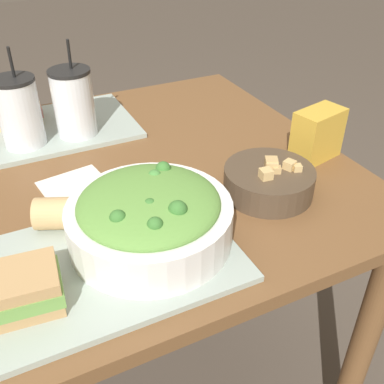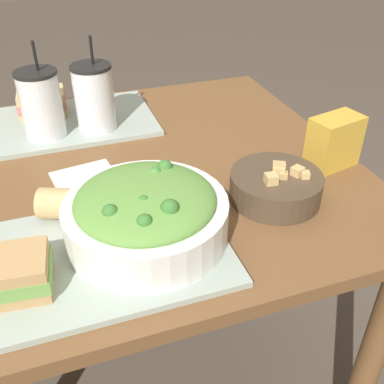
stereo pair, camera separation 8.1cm
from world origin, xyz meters
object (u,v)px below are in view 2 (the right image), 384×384
at_px(baguette_near, 79,205).
at_px(sandwich_far, 42,102).
at_px(drink_cup_red, 95,99).
at_px(sandwich_near, 6,275).
at_px(salad_bowl, 146,213).
at_px(napkin_folded, 84,176).
at_px(chip_bag, 334,142).
at_px(soup_bowl, 276,185).
at_px(drink_cup_dark, 42,106).

distance_m(baguette_near, sandwich_far, 0.51).
distance_m(baguette_near, drink_cup_red, 0.39).
bearing_deg(sandwich_near, salad_bowl, 19.55).
bearing_deg(sandwich_far, drink_cup_red, -44.42).
bearing_deg(napkin_folded, sandwich_far, 99.68).
xyz_separation_m(chip_bag, napkin_folded, (-0.54, 0.13, -0.06)).
height_order(sandwich_near, napkin_folded, sandwich_near).
bearing_deg(salad_bowl, napkin_folded, 107.07).
xyz_separation_m(baguette_near, sandwich_far, (-0.03, 0.51, 0.00)).
relative_size(sandwich_near, baguette_near, 0.90).
relative_size(sandwich_near, napkin_folded, 0.96).
xyz_separation_m(sandwich_far, drink_cup_red, (0.13, -0.14, 0.05)).
relative_size(soup_bowl, sandwich_near, 1.32).
bearing_deg(chip_bag, sandwich_far, 128.56).
relative_size(sandwich_near, sandwich_far, 1.06).
relative_size(baguette_near, napkin_folded, 1.07).
bearing_deg(sandwich_far, chip_bag, -35.38).
distance_m(salad_bowl, drink_cup_red, 0.47).
bearing_deg(chip_bag, soup_bowl, -169.56).
xyz_separation_m(drink_cup_dark, drink_cup_red, (0.13, 0.00, 0.00)).
relative_size(drink_cup_red, chip_bag, 1.86).
bearing_deg(sandwich_near, chip_bag, 20.49).
bearing_deg(chip_bag, salad_bowl, -177.62).
distance_m(soup_bowl, sandwich_far, 0.70).
height_order(sandwich_near, drink_cup_dark, drink_cup_dark).
bearing_deg(soup_bowl, sandwich_near, -168.53).
height_order(baguette_near, napkin_folded, baguette_near).
relative_size(sandwich_near, drink_cup_red, 0.60).
bearing_deg(soup_bowl, salad_bowl, -170.49).
bearing_deg(chip_bag, drink_cup_red, 131.45).
bearing_deg(sandwich_near, drink_cup_dark, 85.70).
bearing_deg(soup_bowl, napkin_folded, 149.27).
relative_size(soup_bowl, drink_cup_dark, 0.79).
bearing_deg(napkin_folded, drink_cup_red, 72.02).
xyz_separation_m(drink_cup_red, chip_bag, (0.47, -0.34, -0.03)).
relative_size(baguette_near, drink_cup_dark, 0.66).
bearing_deg(sandwich_far, soup_bowl, -50.00).
bearing_deg(baguette_near, sandwich_far, 27.50).
bearing_deg(drink_cup_dark, soup_bowl, -45.12).
bearing_deg(salad_bowl, drink_cup_dark, 106.68).
relative_size(salad_bowl, drink_cup_dark, 1.21).
bearing_deg(drink_cup_red, drink_cup_dark, 180.00).
xyz_separation_m(salad_bowl, drink_cup_red, (-0.01, 0.47, 0.03)).
bearing_deg(baguette_near, drink_cup_red, 9.76).
xyz_separation_m(salad_bowl, drink_cup_dark, (-0.14, 0.47, 0.03)).
height_order(sandwich_near, sandwich_far, same).
distance_m(baguette_near, chip_bag, 0.57).
bearing_deg(chip_bag, sandwich_near, -178.09).
height_order(baguette_near, chip_bag, chip_bag).
distance_m(sandwich_far, drink_cup_dark, 0.15).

